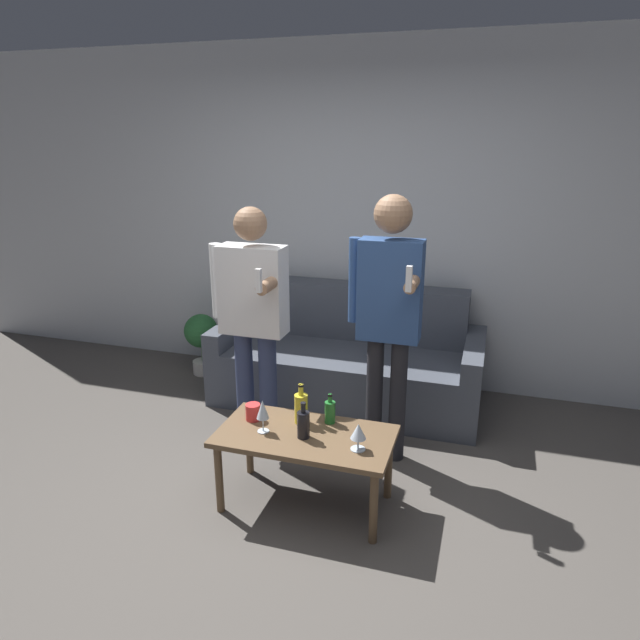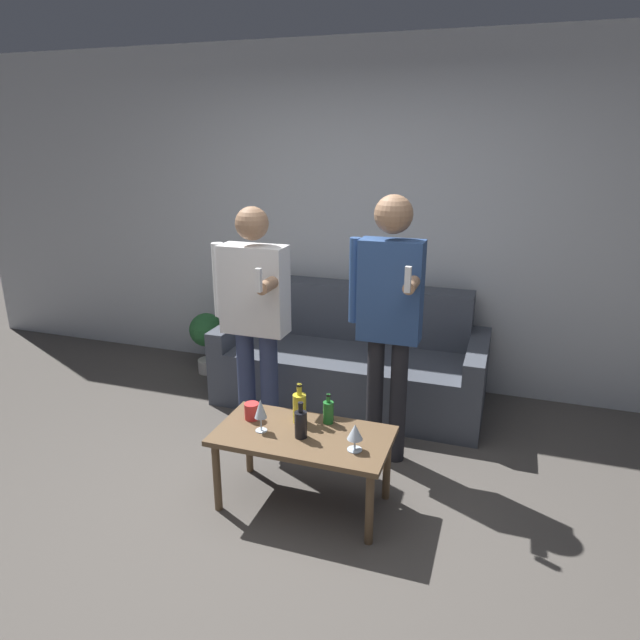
% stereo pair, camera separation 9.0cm
% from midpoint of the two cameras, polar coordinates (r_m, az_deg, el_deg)
% --- Properties ---
extents(ground_plane, '(16.00, 16.00, 0.00)m').
position_cam_midpoint_polar(ground_plane, '(3.17, -4.84, -21.15)').
color(ground_plane, '#514C47').
extents(wall_back, '(8.00, 0.06, 2.70)m').
position_cam_midpoint_polar(wall_back, '(4.64, 5.97, 9.93)').
color(wall_back, silver).
rests_on(wall_back, ground_plane).
extents(couch, '(2.03, 0.86, 0.87)m').
position_cam_midpoint_polar(couch, '(4.48, 3.80, -4.16)').
color(couch, '#474C56').
rests_on(couch, ground_plane).
extents(coffee_table, '(0.96, 0.50, 0.45)m').
position_cam_midpoint_polar(coffee_table, '(3.20, -0.90, -12.15)').
color(coffee_table, brown).
rests_on(coffee_table, ground_plane).
extents(bottle_orange, '(0.07, 0.07, 0.21)m').
position_cam_midpoint_polar(bottle_orange, '(3.10, -1.09, -10.31)').
color(bottle_orange, black).
rests_on(bottle_orange, coffee_table).
extents(bottle_green, '(0.08, 0.08, 0.24)m').
position_cam_midpoint_polar(bottle_green, '(3.24, -1.26, -8.72)').
color(bottle_green, yellow).
rests_on(bottle_green, coffee_table).
extents(bottle_dark, '(0.06, 0.06, 0.18)m').
position_cam_midpoint_polar(bottle_dark, '(3.25, 1.64, -9.13)').
color(bottle_dark, '#23752D').
rests_on(bottle_dark, coffee_table).
extents(wine_glass_near, '(0.07, 0.07, 0.19)m').
position_cam_midpoint_polar(wine_glass_near, '(3.15, -5.14, -8.91)').
color(wine_glass_near, silver).
rests_on(wine_glass_near, coffee_table).
extents(wine_glass_far, '(0.08, 0.08, 0.15)m').
position_cam_midpoint_polar(wine_glass_far, '(2.98, 4.40, -11.18)').
color(wine_glass_far, silver).
rests_on(wine_glass_far, coffee_table).
extents(cup_on_table, '(0.08, 0.08, 0.10)m').
position_cam_midpoint_polar(cup_on_table, '(3.32, -6.05, -9.06)').
color(cup_on_table, red).
rests_on(cup_on_table, coffee_table).
extents(person_standing_left, '(0.50, 0.42, 1.58)m').
position_cam_midpoint_polar(person_standing_left, '(3.71, -5.92, 1.13)').
color(person_standing_left, navy).
rests_on(person_standing_left, ground_plane).
extents(person_standing_right, '(0.44, 0.42, 1.68)m').
position_cam_midpoint_polar(person_standing_right, '(3.43, 7.66, 1.18)').
color(person_standing_right, '#232328').
rests_on(person_standing_right, ground_plane).
extents(potted_plant, '(0.29, 0.29, 0.54)m').
position_cam_midpoint_polar(potted_plant, '(5.02, -10.78, -1.46)').
color(potted_plant, silver).
rests_on(potted_plant, ground_plane).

